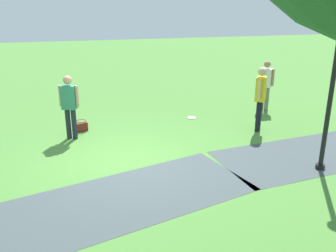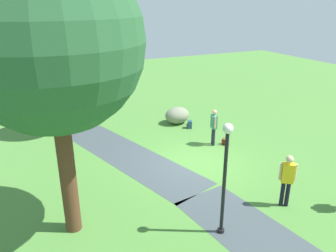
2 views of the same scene
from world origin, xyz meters
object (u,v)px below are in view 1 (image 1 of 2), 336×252
object	(u,v)px
woman_with_handbag	(69,103)
passerby_on_path	(266,82)
lamp_post	(334,76)
frisbee_on_grass	(192,118)
man_near_boulder	(260,94)
handbag_on_grass	(82,126)

from	to	relation	value
woman_with_handbag	passerby_on_path	bearing A→B (deg)	-169.16
lamp_post	frisbee_on_grass	size ratio (longest dim) A/B	12.78
man_near_boulder	frisbee_on_grass	distance (m)	2.33
lamp_post	passerby_on_path	distance (m)	4.53
woman_with_handbag	frisbee_on_grass	distance (m)	3.81
lamp_post	handbag_on_grass	size ratio (longest dim) A/B	9.45
frisbee_on_grass	woman_with_handbag	bearing A→B (deg)	14.29
lamp_post	man_near_boulder	distance (m)	2.78
lamp_post	frisbee_on_grass	bearing A→B (deg)	-67.02
man_near_boulder	passerby_on_path	distance (m)	2.04
lamp_post	frisbee_on_grass	world-z (taller)	lamp_post
passerby_on_path	frisbee_on_grass	bearing A→B (deg)	5.87
woman_with_handbag	passerby_on_path	size ratio (longest dim) A/B	1.04
handbag_on_grass	frisbee_on_grass	size ratio (longest dim) A/B	1.35
woman_with_handbag	handbag_on_grass	world-z (taller)	woman_with_handbag
man_near_boulder	woman_with_handbag	bearing A→B (deg)	-6.31
passerby_on_path	frisbee_on_grass	xyz separation A→B (m)	(2.55, 0.26, -0.92)
man_near_boulder	passerby_on_path	bearing A→B (deg)	-121.61
woman_with_handbag	handbag_on_grass	xyz separation A→B (m)	(-0.26, -0.50, -0.84)
lamp_post	handbag_on_grass	bearing A→B (deg)	-35.84
man_near_boulder	handbag_on_grass	size ratio (longest dim) A/B	5.05
passerby_on_path	handbag_on_grass	xyz separation A→B (m)	(5.86, 0.67, -0.79)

